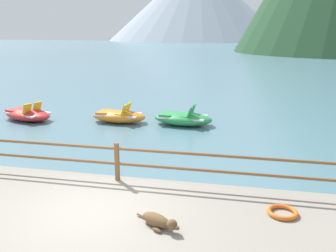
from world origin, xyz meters
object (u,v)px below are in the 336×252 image
at_px(dog_resting, 159,221).
at_px(pedal_boat_0, 119,116).
at_px(pedal_boat_3, 183,118).
at_px(life_ring, 283,212).
at_px(pedal_boat_2, 27,114).

height_order(dog_resting, pedal_boat_0, pedal_boat_0).
bearing_deg(pedal_boat_3, pedal_boat_0, -177.25).
height_order(dog_resting, pedal_boat_3, pedal_boat_3).
bearing_deg(life_ring, dog_resting, -156.85).
distance_m(pedal_boat_0, pedal_boat_2, 4.21).
distance_m(pedal_boat_2, pedal_boat_3, 7.06).
bearing_deg(pedal_boat_2, life_ring, -35.62).
bearing_deg(life_ring, pedal_boat_0, 128.24).
relative_size(dog_resting, pedal_boat_2, 0.34).
bearing_deg(pedal_boat_2, dog_resting, -46.04).
height_order(life_ring, pedal_boat_3, pedal_boat_3).
xyz_separation_m(life_ring, pedal_boat_3, (-3.40, 8.06, -0.16)).
height_order(life_ring, pedal_boat_0, pedal_boat_0).
relative_size(pedal_boat_0, pedal_boat_3, 0.94).
bearing_deg(pedal_boat_2, pedal_boat_3, 4.80).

